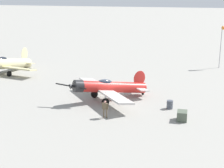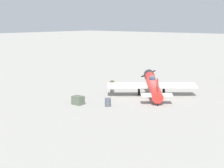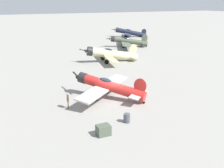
{
  "view_description": "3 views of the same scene",
  "coord_description": "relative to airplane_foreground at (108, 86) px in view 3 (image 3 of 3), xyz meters",
  "views": [
    {
      "loc": [
        -9.17,
        34.85,
        11.88
      ],
      "look_at": [
        0.0,
        0.0,
        1.8
      ],
      "focal_mm": 54.67,
      "sensor_mm": 36.0,
      "label": 1
    },
    {
      "loc": [
        -33.53,
        -21.78,
        8.89
      ],
      "look_at": [
        -0.79,
        5.56,
        1.1
      ],
      "focal_mm": 55.83,
      "sensor_mm": 36.0,
      "label": 2
    },
    {
      "loc": [
        -27.21,
        12.21,
        11.28
      ],
      "look_at": [
        0.0,
        0.0,
        1.8
      ],
      "focal_mm": 42.79,
      "sensor_mm": 36.0,
      "label": 3
    }
  ],
  "objects": [
    {
      "name": "ground_plane",
      "position": [
        -0.37,
        -0.32,
        -1.49
      ],
      "size": [
        400.0,
        400.0,
        0.0
      ],
      "primitive_type": "plane",
      "color": "gray"
    },
    {
      "name": "airplane_far_line",
      "position": [
        31.17,
        -18.68,
        -0.1
      ],
      "size": [
        12.98,
        10.17,
        3.23
      ],
      "rotation": [
        0.0,
        0.0,
        7.45
      ],
      "color": "#4C5442",
      "rests_on": "ground_plane"
    },
    {
      "name": "airplane_outer_stand",
      "position": [
        47.67,
        -28.01,
        -0.17
      ],
      "size": [
        10.5,
        10.64,
        3.21
      ],
      "rotation": [
        0.0,
        0.0,
        7.37
      ],
      "color": "#1E2338",
      "rests_on": "ground_plane"
    },
    {
      "name": "airplane_mid_apron",
      "position": [
        17.68,
        -8.15,
        -0.05
      ],
      "size": [
        11.12,
        10.86,
        3.51
      ],
      "rotation": [
        0.0,
        0.0,
        7.68
      ],
      "color": "beige",
      "rests_on": "ground_plane"
    },
    {
      "name": "ground_crew_mechanic",
      "position": [
        -1.16,
        5.25,
        -0.45
      ],
      "size": [
        0.65,
        0.35,
        1.72
      ],
      "rotation": [
        0.0,
        0.0,
        1.31
      ],
      "color": "brown",
      "rests_on": "ground_plane"
    },
    {
      "name": "airplane_foreground",
      "position": [
        0.0,
        0.0,
        0.0
      ],
      "size": [
        9.26,
        9.27,
        3.03
      ],
      "rotation": [
        0.0,
        0.0,
        6.99
      ],
      "color": "red",
      "rests_on": "ground_plane"
    },
    {
      "name": "fuel_drum",
      "position": [
        -6.86,
        1.05,
        -1.06
      ],
      "size": [
        0.67,
        0.67,
        0.87
      ],
      "color": "#474C56",
      "rests_on": "ground_plane"
    },
    {
      "name": "equipment_crate",
      "position": [
        -8.28,
        4.06,
        -1.03
      ],
      "size": [
        0.95,
        1.19,
        0.92
      ],
      "rotation": [
        0.0,
        0.0,
        4.74
      ],
      "color": "#4C5647",
      "rests_on": "ground_plane"
    }
  ]
}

